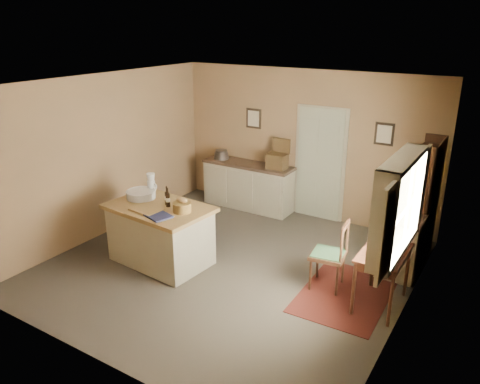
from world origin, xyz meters
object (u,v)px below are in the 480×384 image
(desk_chair, at_px, (328,255))
(sideboard, at_px, (248,184))
(shelving_unit, at_px, (426,202))
(work_island, at_px, (160,232))
(writing_desk, at_px, (384,259))
(right_cabinet, at_px, (404,241))

(desk_chair, bearing_deg, sideboard, 133.56)
(desk_chair, relative_size, shelving_unit, 0.52)
(work_island, xyz_separation_m, sideboard, (-0.02, 2.61, -0.00))
(work_island, relative_size, desk_chair, 1.65)
(desk_chair, distance_m, shelving_unit, 1.84)
(desk_chair, bearing_deg, writing_desk, -11.97)
(right_cabinet, distance_m, shelving_unit, 0.69)
(sideboard, height_order, shelving_unit, shelving_unit)
(work_island, height_order, sideboard, work_island)
(work_island, xyz_separation_m, shelving_unit, (3.33, 2.18, 0.46))
(work_island, bearing_deg, writing_desk, 15.25)
(desk_chair, xyz_separation_m, right_cabinet, (0.75, 1.06, -0.03))
(sideboard, relative_size, shelving_unit, 0.97)
(work_island, bearing_deg, shelving_unit, 38.02)
(shelving_unit, bearing_deg, writing_desk, -95.38)
(work_island, relative_size, sideboard, 0.88)
(sideboard, height_order, desk_chair, sideboard)
(sideboard, bearing_deg, desk_chair, -38.91)
(sideboard, xyz_separation_m, desk_chair, (2.44, -1.97, 0.00))
(work_island, height_order, writing_desk, work_island)
(work_island, distance_m, sideboard, 2.61)
(desk_chair, bearing_deg, shelving_unit, 52.00)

